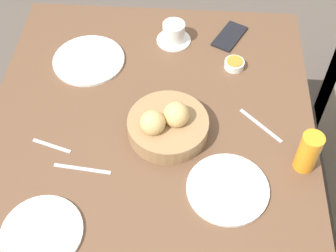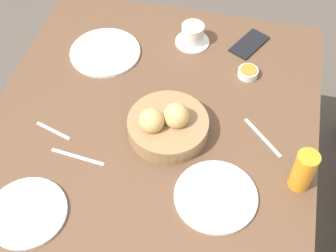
{
  "view_description": "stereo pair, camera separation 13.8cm",
  "coord_description": "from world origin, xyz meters",
  "px_view_note": "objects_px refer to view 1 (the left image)",
  "views": [
    {
      "loc": [
        0.84,
        0.11,
        1.84
      ],
      "look_at": [
        -0.02,
        0.06,
        0.75
      ],
      "focal_mm": 50.0,
      "sensor_mm": 36.0,
      "label": 1
    },
    {
      "loc": [
        0.82,
        0.25,
        1.84
      ],
      "look_at": [
        -0.02,
        0.06,
        0.75
      ],
      "focal_mm": 50.0,
      "sensor_mm": 36.0,
      "label": 2
    }
  ],
  "objects_px": {
    "knife_silver": "(261,125)",
    "spoon_coffee": "(52,146)",
    "plate_near_left": "(89,60)",
    "cell_phone": "(230,36)",
    "coffee_cup": "(174,33)",
    "jam_bowl_honey": "(234,64)",
    "plate_far_center": "(228,189)",
    "plate_near_right": "(42,232)",
    "fork_silver": "(82,169)",
    "bread_basket": "(167,125)",
    "juice_glass": "(308,152)"
  },
  "relations": [
    {
      "from": "plate_near_left",
      "to": "plate_far_center",
      "type": "distance_m",
      "value": 0.67
    },
    {
      "from": "bread_basket",
      "to": "jam_bowl_honey",
      "type": "bearing_deg",
      "value": 145.05
    },
    {
      "from": "spoon_coffee",
      "to": "bread_basket",
      "type": "bearing_deg",
      "value": 102.1
    },
    {
      "from": "plate_near_left",
      "to": "cell_phone",
      "type": "distance_m",
      "value": 0.51
    },
    {
      "from": "plate_far_center",
      "to": "knife_silver",
      "type": "xyz_separation_m",
      "value": [
        -0.23,
        0.1,
        -0.0
      ]
    },
    {
      "from": "jam_bowl_honey",
      "to": "knife_silver",
      "type": "height_order",
      "value": "jam_bowl_honey"
    },
    {
      "from": "bread_basket",
      "to": "coffee_cup",
      "type": "bearing_deg",
      "value": -179.24
    },
    {
      "from": "bread_basket",
      "to": "fork_silver",
      "type": "xyz_separation_m",
      "value": [
        0.15,
        -0.23,
        -0.04
      ]
    },
    {
      "from": "juice_glass",
      "to": "cell_phone",
      "type": "distance_m",
      "value": 0.58
    },
    {
      "from": "plate_far_center",
      "to": "jam_bowl_honey",
      "type": "relative_size",
      "value": 3.41
    },
    {
      "from": "fork_silver",
      "to": "knife_silver",
      "type": "bearing_deg",
      "value": 110.46
    },
    {
      "from": "plate_near_right",
      "to": "knife_silver",
      "type": "xyz_separation_m",
      "value": [
        -0.39,
        0.58,
        -0.0
      ]
    },
    {
      "from": "juice_glass",
      "to": "bread_basket",
      "type": "bearing_deg",
      "value": -102.99
    },
    {
      "from": "juice_glass",
      "to": "jam_bowl_honey",
      "type": "bearing_deg",
      "value": -153.89
    },
    {
      "from": "plate_far_center",
      "to": "jam_bowl_honey",
      "type": "xyz_separation_m",
      "value": [
        -0.48,
        0.03,
        0.01
      ]
    },
    {
      "from": "plate_near_left",
      "to": "coffee_cup",
      "type": "distance_m",
      "value": 0.31
    },
    {
      "from": "bread_basket",
      "to": "spoon_coffee",
      "type": "bearing_deg",
      "value": -77.9
    },
    {
      "from": "juice_glass",
      "to": "fork_silver",
      "type": "xyz_separation_m",
      "value": [
        0.06,
        -0.63,
        -0.06
      ]
    },
    {
      "from": "knife_silver",
      "to": "fork_silver",
      "type": "bearing_deg",
      "value": -69.54
    },
    {
      "from": "fork_silver",
      "to": "coffee_cup",
      "type": "bearing_deg",
      "value": 157.9
    },
    {
      "from": "plate_near_left",
      "to": "juice_glass",
      "type": "bearing_deg",
      "value": 60.87
    },
    {
      "from": "knife_silver",
      "to": "jam_bowl_honey",
      "type": "bearing_deg",
      "value": -162.98
    },
    {
      "from": "plate_near_left",
      "to": "jam_bowl_honey",
      "type": "relative_size",
      "value": 3.64
    },
    {
      "from": "plate_far_center",
      "to": "cell_phone",
      "type": "height_order",
      "value": "plate_far_center"
    },
    {
      "from": "plate_far_center",
      "to": "coffee_cup",
      "type": "height_order",
      "value": "coffee_cup"
    },
    {
      "from": "plate_near_right",
      "to": "plate_far_center",
      "type": "distance_m",
      "value": 0.51
    },
    {
      "from": "coffee_cup",
      "to": "knife_silver",
      "type": "xyz_separation_m",
      "value": [
        0.37,
        0.29,
        -0.03
      ]
    },
    {
      "from": "fork_silver",
      "to": "knife_silver",
      "type": "height_order",
      "value": "same"
    },
    {
      "from": "plate_near_right",
      "to": "spoon_coffee",
      "type": "relative_size",
      "value": 1.75
    },
    {
      "from": "coffee_cup",
      "to": "cell_phone",
      "type": "relative_size",
      "value": 0.72
    },
    {
      "from": "jam_bowl_honey",
      "to": "fork_silver",
      "type": "height_order",
      "value": "jam_bowl_honey"
    },
    {
      "from": "knife_silver",
      "to": "spoon_coffee",
      "type": "relative_size",
      "value": 1.02
    },
    {
      "from": "plate_far_center",
      "to": "jam_bowl_honey",
      "type": "distance_m",
      "value": 0.48
    },
    {
      "from": "plate_near_left",
      "to": "plate_near_right",
      "type": "height_order",
      "value": "same"
    },
    {
      "from": "plate_near_right",
      "to": "cell_phone",
      "type": "xyz_separation_m",
      "value": [
        -0.79,
        0.49,
        -0.0
      ]
    },
    {
      "from": "cell_phone",
      "to": "bread_basket",
      "type": "bearing_deg",
      "value": -23.43
    },
    {
      "from": "spoon_coffee",
      "to": "jam_bowl_honey",
      "type": "bearing_deg",
      "value": 124.04
    },
    {
      "from": "jam_bowl_honey",
      "to": "spoon_coffee",
      "type": "relative_size",
      "value": 0.55
    },
    {
      "from": "coffee_cup",
      "to": "spoon_coffee",
      "type": "bearing_deg",
      "value": -34.34
    },
    {
      "from": "plate_near_right",
      "to": "plate_near_left",
      "type": "bearing_deg",
      "value": 178.94
    },
    {
      "from": "bread_basket",
      "to": "plate_near_left",
      "type": "height_order",
      "value": "bread_basket"
    },
    {
      "from": "jam_bowl_honey",
      "to": "cell_phone",
      "type": "relative_size",
      "value": 0.4
    },
    {
      "from": "plate_far_center",
      "to": "juice_glass",
      "type": "bearing_deg",
      "value": 113.7
    },
    {
      "from": "bread_basket",
      "to": "juice_glass",
      "type": "relative_size",
      "value": 1.83
    },
    {
      "from": "knife_silver",
      "to": "cell_phone",
      "type": "bearing_deg",
      "value": -167.5
    },
    {
      "from": "jam_bowl_honey",
      "to": "plate_near_left",
      "type": "bearing_deg",
      "value": -89.47
    },
    {
      "from": "plate_far_center",
      "to": "fork_silver",
      "type": "relative_size",
      "value": 1.37
    },
    {
      "from": "plate_far_center",
      "to": "cell_phone",
      "type": "relative_size",
      "value": 1.37
    },
    {
      "from": "plate_near_left",
      "to": "fork_silver",
      "type": "distance_m",
      "value": 0.44
    },
    {
      "from": "coffee_cup",
      "to": "spoon_coffee",
      "type": "height_order",
      "value": "coffee_cup"
    }
  ]
}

